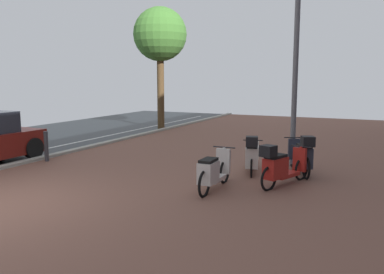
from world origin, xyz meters
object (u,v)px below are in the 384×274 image
street_tree (160,36)px  bollard_far (46,146)px  scooter_near (252,155)px  scooter_far (213,172)px  lamp_post (297,36)px  scooter_mid (302,156)px  scooter_extra (280,166)px

street_tree → bollard_far: street_tree is taller
scooter_near → street_tree: bearing=133.9°
scooter_near → street_tree: (-6.36, 6.61, 3.80)m
scooter_far → lamp_post: size_ratio=0.28×
scooter_near → street_tree: size_ratio=0.32×
scooter_far → lamp_post: 4.50m
scooter_mid → scooter_near: bearing=-162.6°
lamp_post → street_tree: bearing=143.0°
scooter_mid → scooter_extra: (-0.23, -1.30, -0.02)m
lamp_post → scooter_far: bearing=-108.1°
scooter_mid → scooter_far: scooter_mid is taller
scooter_far → street_tree: bearing=125.5°
scooter_far → scooter_mid: bearing=57.3°
scooter_far → scooter_extra: size_ratio=1.01×
street_tree → bollard_far: (0.62, -7.71, -3.82)m
scooter_extra → scooter_near: bearing=134.4°
scooter_mid → lamp_post: size_ratio=0.26×
scooter_extra → lamp_post: (-0.18, 2.22, 2.99)m
scooter_extra → bollard_far: bearing=-178.7°
scooter_extra → street_tree: 11.16m
scooter_near → bollard_far: (-5.74, -1.09, -0.02)m
scooter_mid → lamp_post: 3.13m
lamp_post → bollard_far: size_ratio=7.24×
scooter_near → scooter_mid: bearing=17.4°
scooter_near → scooter_extra: scooter_near is taller
scooter_extra → lamp_post: 3.72m
scooter_mid → street_tree: (-7.51, 6.25, 3.78)m
scooter_far → scooter_extra: scooter_extra is taller
scooter_near → scooter_mid: size_ratio=1.07×
scooter_far → street_tree: street_tree is taller
scooter_mid → street_tree: bearing=140.2°
scooter_extra → street_tree: size_ratio=0.32×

